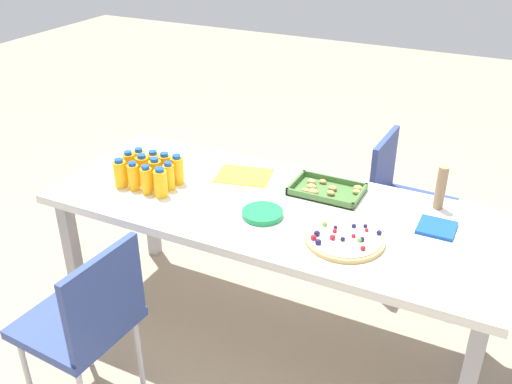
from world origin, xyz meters
TOP-DOWN VIEW (x-y plane):
  - ground_plane at (0.00, 0.00)m, footprint 12.00×12.00m
  - party_table at (0.00, 0.00)m, footprint 2.03×0.80m
  - chair_far_right at (0.42, 0.76)m, footprint 0.41×0.41m
  - chair_near_left at (-0.45, -0.75)m, footprint 0.43×0.43m
  - juice_bottle_0 at (-0.71, -0.16)m, footprint 0.06×0.06m
  - juice_bottle_1 at (-0.64, -0.15)m, footprint 0.05×0.05m
  - juice_bottle_2 at (-0.56, -0.16)m, footprint 0.06×0.06m
  - juice_bottle_3 at (-0.49, -0.15)m, footprint 0.06×0.06m
  - juice_bottle_4 at (-0.72, -0.08)m, footprint 0.06×0.06m
  - juice_bottle_5 at (-0.64, -0.07)m, footprint 0.06×0.06m
  - juice_bottle_6 at (-0.57, -0.08)m, footprint 0.06×0.06m
  - juice_bottle_7 at (-0.50, -0.08)m, footprint 0.05×0.05m
  - juice_bottle_8 at (-0.71, -0.01)m, footprint 0.06×0.06m
  - juice_bottle_9 at (-0.63, -0.00)m, footprint 0.06×0.06m
  - juice_bottle_10 at (-0.56, -0.01)m, footprint 0.06×0.06m
  - juice_bottle_11 at (-0.49, -0.01)m, footprint 0.06×0.06m
  - fruit_pizza at (0.38, -0.14)m, footprint 0.32×0.32m
  - snack_tray at (0.17, 0.21)m, footprint 0.32×0.22m
  - plate_stack at (0.00, -0.11)m, footprint 0.18×0.18m
  - napkin_stack at (0.69, 0.11)m, footprint 0.15×0.15m
  - cardboard_tube at (0.66, 0.30)m, footprint 0.04×0.04m
  - paper_folder at (-0.25, 0.19)m, footprint 0.30×0.26m

SIDE VIEW (x-z plane):
  - ground_plane at x=0.00m, z-range 0.00..0.00m
  - chair_far_right at x=0.42m, z-range 0.09..0.92m
  - chair_near_left at x=-0.45m, z-range 0.09..0.92m
  - party_table at x=0.00m, z-range 0.30..1.04m
  - paper_folder at x=-0.25m, z-range 0.74..0.74m
  - napkin_stack at x=0.69m, z-range 0.74..0.75m
  - snack_tray at x=0.17m, z-range 0.73..0.77m
  - plate_stack at x=0.00m, z-range 0.74..0.76m
  - fruit_pizza at x=0.38m, z-range 0.73..0.77m
  - juice_bottle_9 at x=-0.63m, z-range 0.73..0.87m
  - juice_bottle_7 at x=-0.50m, z-range 0.73..0.87m
  - juice_bottle_8 at x=-0.71m, z-range 0.73..0.87m
  - juice_bottle_1 at x=-0.64m, z-range 0.73..0.87m
  - juice_bottle_2 at x=-0.56m, z-range 0.73..0.87m
  - juice_bottle_3 at x=-0.49m, z-range 0.73..0.87m
  - juice_bottle_0 at x=-0.71m, z-range 0.73..0.88m
  - juice_bottle_10 at x=-0.56m, z-range 0.73..0.88m
  - juice_bottle_5 at x=-0.64m, z-range 0.73..0.88m
  - juice_bottle_6 at x=-0.57m, z-range 0.73..0.88m
  - juice_bottle_11 at x=-0.49m, z-range 0.73..0.88m
  - juice_bottle_4 at x=-0.72m, z-range 0.73..0.88m
  - cardboard_tube at x=0.66m, z-range 0.74..0.94m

